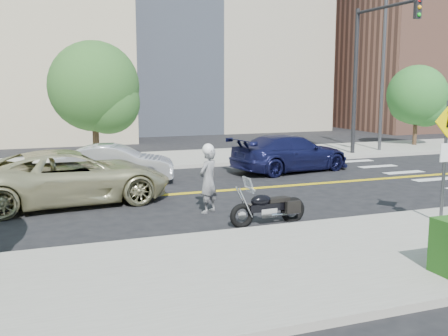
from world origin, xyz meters
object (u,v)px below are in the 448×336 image
parked_car_blue (290,153)px  suv (72,177)px  motorcyclist (208,178)px  motorcycle (269,200)px  parked_car_silver (116,164)px  pedestrian_sign (446,150)px

parked_car_blue → suv: bearing=98.6°
motorcyclist → motorcycle: 2.01m
motorcycle → suv: (-4.50, 4.15, 0.19)m
parked_car_silver → parked_car_blue: 7.12m
pedestrian_sign → motorcycle: 4.45m
suv → parked_car_silver: size_ratio=1.39×
motorcyclist → parked_car_blue: (5.44, 5.50, -0.21)m
motorcyclist → motorcycle: motorcyclist is taller
suv → pedestrian_sign: bearing=-132.5°
motorcycle → suv: suv is taller
pedestrian_sign → parked_car_silver: (-6.50, 9.12, -1.27)m
pedestrian_sign → motorcyclist: pedestrian_sign is taller
pedestrian_sign → motorcycle: bearing=153.0°
parked_car_silver → pedestrian_sign: bearing=-128.7°
motorcycle → parked_car_silver: parked_car_silver is taller
suv → parked_car_blue: suv is taller
pedestrian_sign → motorcycle: size_ratio=1.46×
motorcycle → parked_car_silver: (-2.73, 7.19, 0.07)m
pedestrian_sign → parked_car_blue: pedestrian_sign is taller
motorcyclist → suv: 4.24m
suv → parked_car_silver: (1.78, 3.04, -0.12)m
motorcycle → parked_car_silver: bearing=107.2°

